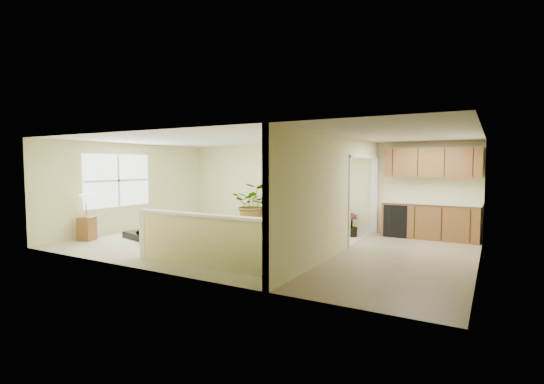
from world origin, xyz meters
The scene contains 20 objects.
floor centered at (0.00, 0.00, 0.00)m, with size 9.00×9.00×0.00m, color #BDB593.
back_wall centered at (0.00, 3.00, 1.25)m, with size 9.00×0.04×2.50m, color beige.
front_wall centered at (0.00, -3.00, 1.25)m, with size 9.00×0.04×2.50m, color beige.
left_wall centered at (-4.50, 0.00, 1.25)m, with size 0.04×6.00×2.50m, color beige.
right_wall centered at (4.50, 0.00, 1.25)m, with size 0.04×6.00×2.50m, color beige.
ceiling centered at (0.00, 0.00, 2.50)m, with size 9.00×6.00×0.04m, color silver.
kitchen_vinyl centered at (3.15, 0.00, 0.00)m, with size 2.70×6.00×0.01m, color #9D8B6A.
interior_partition centered at (1.80, 0.25, 1.22)m, with size 0.18×5.99×2.50m.
pony_half_wall centered at (0.08, -2.30, 0.52)m, with size 3.42×0.22×1.00m.
left_window centered at (-4.49, -0.50, 1.45)m, with size 0.05×2.15×1.45m, color white.
wall_art_left centered at (-0.95, 2.97, 1.75)m, with size 0.48×0.04×0.58m.
wall_mirror centered at (0.30, 2.97, 1.80)m, with size 0.55×0.04×0.55m.
kitchen_cabinets centered at (3.19, 2.73, 0.87)m, with size 2.36×0.65×2.33m.
piano centered at (-2.82, -0.45, 0.61)m, with size 2.04×2.06×1.46m.
piano_bench centered at (-1.50, -0.54, 0.23)m, with size 0.35×0.70×0.47m, color black.
loveseat centered at (0.43, 2.46, 0.32)m, with size 1.63×1.09×0.85m.
accent_table centered at (-1.35, 2.53, 0.47)m, with size 0.51×0.51×0.74m.
palm_plant centered at (-1.87, 2.42, 0.65)m, with size 1.48×1.38×1.33m.
small_plant centered at (1.45, 2.05, 0.26)m, with size 0.44×0.44×0.61m.
lamp_stand centered at (-4.15, -1.74, 0.49)m, with size 0.42×0.42×1.16m.
Camera 1 is at (4.72, -7.94, 1.90)m, focal length 26.00 mm.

